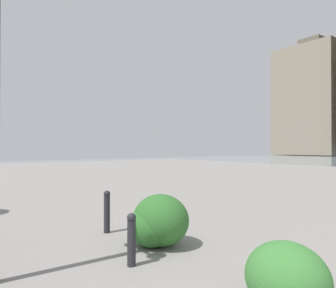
% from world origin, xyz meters
% --- Properties ---
extents(building_highrise, '(14.12, 12.32, 26.61)m').
position_xyz_m(building_highrise, '(38.18, -68.06, 12.27)').
color(building_highrise, gray).
rests_on(building_highrise, ground).
extents(bollard_near, '(0.13, 0.13, 0.74)m').
position_xyz_m(bollard_near, '(4.21, -0.45, 0.39)').
color(bollard_near, '#232328').
rests_on(bollard_near, ground).
extents(bollard_mid, '(0.13, 0.13, 0.82)m').
position_xyz_m(bollard_mid, '(5.99, -0.93, 0.43)').
color(bollard_mid, '#232328').
rests_on(bollard_mid, ground).
extents(shrub_low, '(0.81, 0.73, 0.69)m').
position_xyz_m(shrub_low, '(4.74, -1.13, 0.34)').
color(shrub_low, '#2D6628').
rests_on(shrub_low, ground).
extents(shrub_round, '(0.85, 0.77, 0.72)m').
position_xyz_m(shrub_round, '(2.17, -1.04, 0.36)').
color(shrub_round, '#387533').
rests_on(shrub_round, ground).
extents(shrub_wide, '(1.02, 0.92, 0.87)m').
position_xyz_m(shrub_wide, '(4.70, -1.30, 0.43)').
color(shrub_wide, '#2D6628').
rests_on(shrub_wide, ground).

